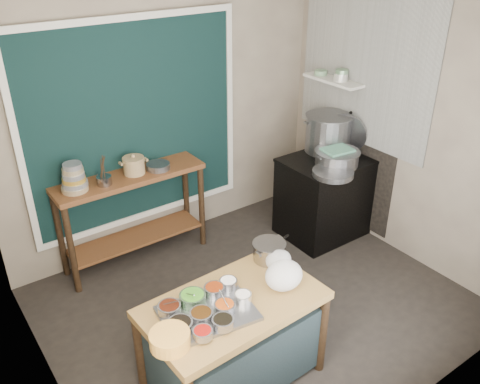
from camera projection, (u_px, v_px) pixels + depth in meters
floor at (256, 305)px, 4.60m from camera, size 3.50×3.00×0.02m
back_wall at (166, 112)px, 5.02m from camera, size 3.50×0.02×2.80m
left_wall at (25, 236)px, 3.03m from camera, size 0.02×3.00×2.80m
right_wall at (405, 119)px, 4.84m from camera, size 0.02×3.00×2.80m
curtain_panel at (136, 125)px, 4.83m from camera, size 2.10×0.02×1.90m
curtain_frame at (136, 125)px, 4.83m from camera, size 2.22×0.03×2.02m
tile_panel at (365, 60)px, 5.01m from camera, size 0.02×1.70×1.70m
soot_patch at (346, 163)px, 5.62m from camera, size 0.01×1.30×1.30m
wall_shelf at (333, 80)px, 5.29m from camera, size 0.22×0.70×0.03m
prep_table at (234, 342)px, 3.67m from camera, size 1.28×0.77×0.75m
back_counter at (134, 218)px, 5.00m from camera, size 1.45×0.40×0.95m
stove_block at (325, 198)px, 5.48m from camera, size 0.90×0.68×0.85m
stove_top at (329, 161)px, 5.27m from camera, size 0.92×0.69×0.03m
condiment_tray at (208, 313)px, 3.36m from camera, size 0.67×0.52×0.03m
condiment_bowls at (203, 308)px, 3.34m from camera, size 0.64×0.47×0.07m
yellow_basin at (170, 339)px, 3.10m from camera, size 0.29×0.29×0.10m
saucepan at (269, 251)px, 3.89m from camera, size 0.33×0.33×0.15m
plastic_bag_a at (284, 275)px, 3.57m from camera, size 0.36×0.34×0.21m
plastic_bag_b at (278, 260)px, 3.79m from camera, size 0.25×0.23×0.15m
bowl_stack at (74, 179)px, 4.45m from camera, size 0.23×0.23×0.26m
utensil_cup at (104, 180)px, 4.59m from camera, size 0.16×0.16×0.08m
ceramic_crock at (134, 166)px, 4.78m from camera, size 0.26×0.26×0.15m
wide_bowl at (158, 166)px, 4.89m from camera, size 0.24×0.24×0.06m
stock_pot at (328, 133)px, 5.38m from camera, size 0.66×0.66×0.40m
pot_lid at (347, 132)px, 5.36m from camera, size 0.24×0.46×0.44m
steamer at (337, 158)px, 5.12m from camera, size 0.51×0.51×0.15m
green_cloth at (338, 150)px, 5.08m from camera, size 0.31×0.25×0.02m
shallow_pan at (333, 173)px, 4.92m from camera, size 0.48×0.48×0.05m
shelf_bowl_stack at (341, 76)px, 5.18m from camera, size 0.15×0.15×0.12m
shelf_bowl_green at (321, 73)px, 5.41m from camera, size 0.14×0.14×0.05m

